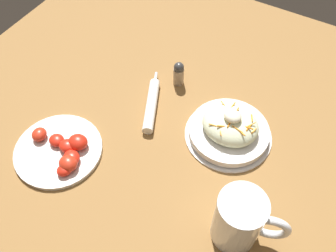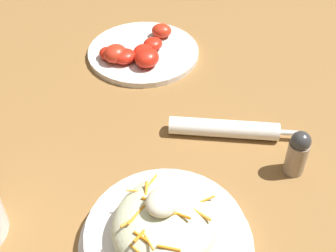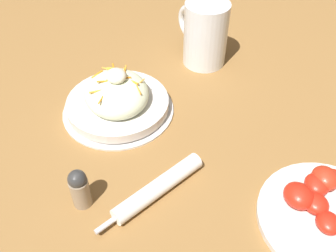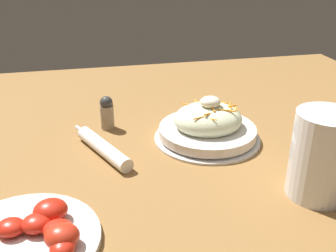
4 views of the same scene
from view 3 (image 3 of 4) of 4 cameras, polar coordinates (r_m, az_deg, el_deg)
name	(u,v)px [view 3 (image 3 of 4)]	position (r m, az deg, el deg)	size (l,w,h in m)	color
ground_plane	(195,125)	(0.73, 4.19, 0.09)	(1.43, 1.43, 0.00)	olive
salad_plate	(117,99)	(0.74, -7.77, 4.06)	(0.22, 0.22, 0.10)	silver
beer_mug	(205,36)	(0.87, 5.64, 13.57)	(0.15, 0.10, 0.14)	white
napkin_roll	(158,188)	(0.61, -1.58, -9.45)	(0.10, 0.20, 0.03)	white
tomato_plate	(326,211)	(0.63, 23.03, -11.96)	(0.22, 0.22, 0.04)	silver
salt_shaker	(80,188)	(0.59, -13.42, -9.26)	(0.03, 0.03, 0.08)	gray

